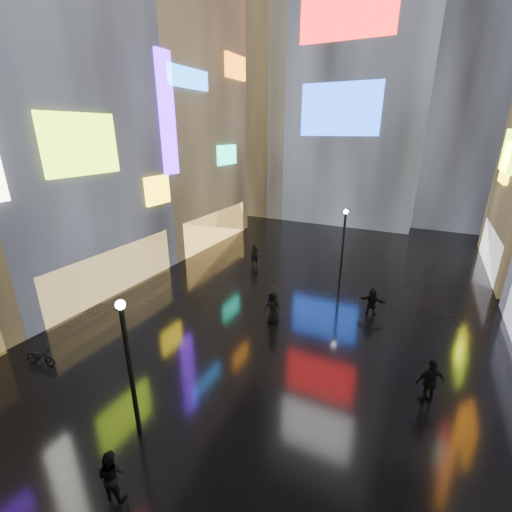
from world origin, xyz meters
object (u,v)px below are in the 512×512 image
Objects in this scene: bicycle at (40,357)px; lamp_near at (129,363)px; pedestrian_3 at (430,382)px; lamp_far at (343,243)px.

lamp_near is at bearing -109.21° from bicycle.
lamp_near is 2.72× the size of pedestrian_3.
lamp_far reaches higher than bicycle.
lamp_near is 11.01m from pedestrian_3.
bicycle is (-6.72, 0.85, -2.55)m from lamp_near.
lamp_far is (3.22, 15.72, 0.00)m from lamp_near.
bicycle is (-9.95, -14.87, -2.55)m from lamp_far.
lamp_far is 11.35m from pedestrian_3.
lamp_near and lamp_far have the same top height.
lamp_far is at bearing 78.41° from lamp_near.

